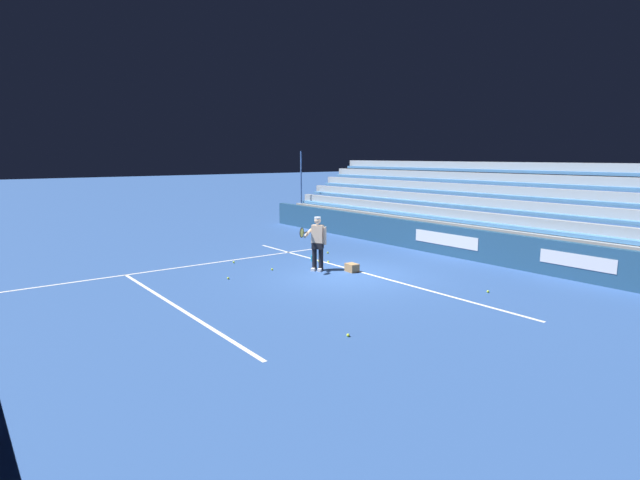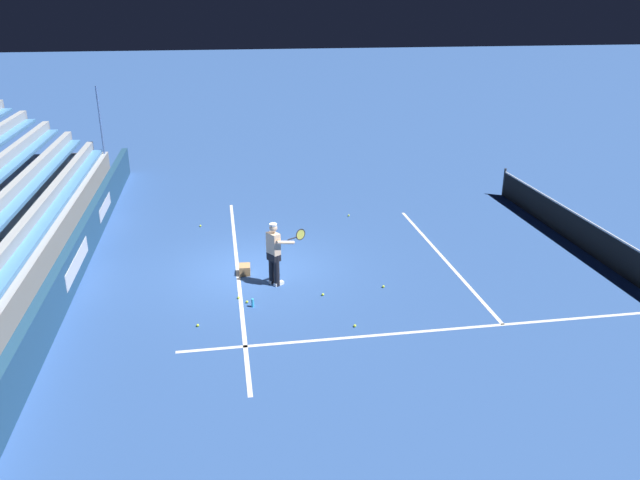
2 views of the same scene
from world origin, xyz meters
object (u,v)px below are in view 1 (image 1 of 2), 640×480
object	(u,v)px
ball_box_cardboard	(352,268)
tennis_ball_stray_back	(272,269)
tennis_ball_on_baseline	(328,253)
tennis_ball_toward_net	(228,278)
water_bottle	(312,258)
tennis_ball_by_box	(328,262)
tennis_ball_near_player	(319,261)
tennis_ball_midcourt	(488,292)
tennis_ball_far_right	(348,335)
tennis_ball_far_left	(234,262)
tennis_player	(317,243)

from	to	relation	value
ball_box_cardboard	tennis_ball_stray_back	world-z (taller)	ball_box_cardboard
tennis_ball_on_baseline	tennis_ball_toward_net	distance (m)	4.97
tennis_ball_stray_back	water_bottle	world-z (taller)	water_bottle
tennis_ball_stray_back	tennis_ball_toward_net	distance (m)	1.67
ball_box_cardboard	water_bottle	xyz separation A→B (m)	(2.02, 0.09, -0.02)
tennis_ball_by_box	water_bottle	xyz separation A→B (m)	(0.51, 0.33, 0.08)
ball_box_cardboard	tennis_ball_toward_net	world-z (taller)	ball_box_cardboard
tennis_ball_near_player	tennis_ball_toward_net	size ratio (longest dim) A/B	1.00
tennis_ball_by_box	tennis_ball_on_baseline	bearing A→B (deg)	-37.70
ball_box_cardboard	tennis_ball_by_box	bearing A→B (deg)	-8.96
tennis_ball_midcourt	tennis_ball_far_right	xyz separation A→B (m)	(-0.23, 5.10, 0.00)
tennis_ball_on_baseline	tennis_ball_far_right	world-z (taller)	same
tennis_ball_far_left	tennis_ball_midcourt	xyz separation A→B (m)	(-7.47, -3.64, 0.00)
tennis_player	tennis_ball_toward_net	world-z (taller)	tennis_player
tennis_ball_near_player	tennis_ball_by_box	bearing A→B (deg)	-143.56
ball_box_cardboard	water_bottle	bearing A→B (deg)	2.53
ball_box_cardboard	tennis_ball_toward_net	bearing A→B (deg)	67.41
tennis_ball_toward_net	water_bottle	size ratio (longest dim) A/B	0.30
tennis_ball_on_baseline	water_bottle	xyz separation A→B (m)	(-0.78, 1.32, 0.08)
ball_box_cardboard	tennis_ball_midcourt	distance (m)	4.25
tennis_ball_on_baseline	tennis_ball_toward_net	world-z (taller)	same
tennis_ball_near_player	tennis_ball_far_left	distance (m)	2.90
tennis_player	ball_box_cardboard	distance (m)	1.35
tennis_player	tennis_ball_near_player	size ratio (longest dim) A/B	25.98
tennis_ball_by_box	tennis_ball_far_right	world-z (taller)	same
tennis_ball_toward_net	tennis_ball_midcourt	distance (m)	7.35
tennis_ball_on_baseline	water_bottle	bearing A→B (deg)	120.62
tennis_player	water_bottle	bearing A→B (deg)	-29.16
ball_box_cardboard	tennis_ball_far_right	size ratio (longest dim) A/B	6.06
ball_box_cardboard	tennis_ball_far_right	xyz separation A→B (m)	(-4.29, 3.83, -0.10)
tennis_ball_far_left	tennis_ball_far_right	xyz separation A→B (m)	(-7.71, 1.46, 0.00)
tennis_ball_far_left	tennis_player	bearing A→B (deg)	-148.68
tennis_player	tennis_ball_stray_back	bearing A→B (deg)	51.82
tennis_ball_stray_back	ball_box_cardboard	bearing A→B (deg)	-131.57
tennis_ball_toward_net	water_bottle	world-z (taller)	water_bottle
tennis_ball_far_left	tennis_ball_toward_net	bearing A→B (deg)	148.34
tennis_ball_by_box	tennis_ball_toward_net	world-z (taller)	same
tennis_ball_on_baseline	tennis_ball_stray_back	distance (m)	3.33
tennis_player	tennis_ball_by_box	world-z (taller)	tennis_player
tennis_ball_near_player	tennis_ball_midcourt	size ratio (longest dim) A/B	1.00
ball_box_cardboard	tennis_ball_toward_net	xyz separation A→B (m)	(1.48, 3.56, -0.10)
tennis_ball_on_baseline	tennis_ball_far_left	size ratio (longest dim) A/B	1.00
tennis_ball_far_right	tennis_ball_toward_net	bearing A→B (deg)	-2.69
tennis_ball_stray_back	tennis_ball_near_player	bearing A→B (deg)	-87.14
tennis_ball_stray_back	tennis_ball_far_left	bearing A→B (deg)	14.94
tennis_ball_stray_back	tennis_ball_near_player	distance (m)	1.94
tennis_ball_by_box	tennis_ball_toward_net	xyz separation A→B (m)	(-0.03, 3.80, 0.00)
tennis_ball_far_left	tennis_ball_midcourt	world-z (taller)	same
tennis_ball_stray_back	tennis_ball_far_left	distance (m)	1.79
tennis_ball_toward_net	tennis_ball_far_left	bearing A→B (deg)	-31.66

